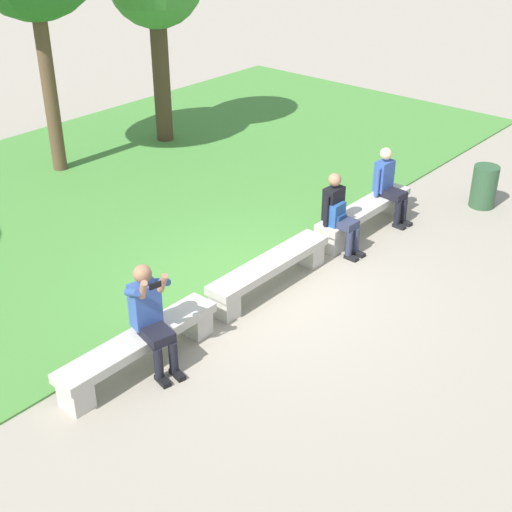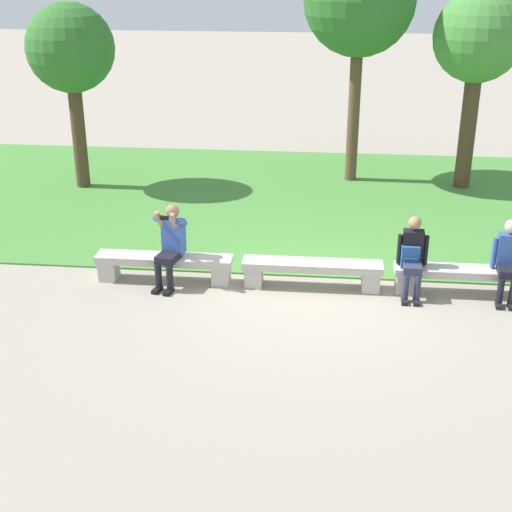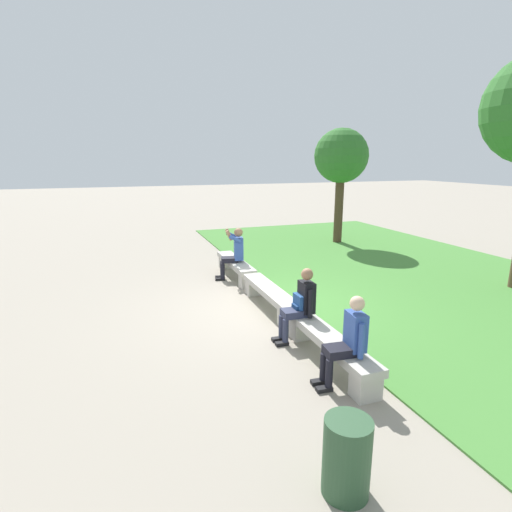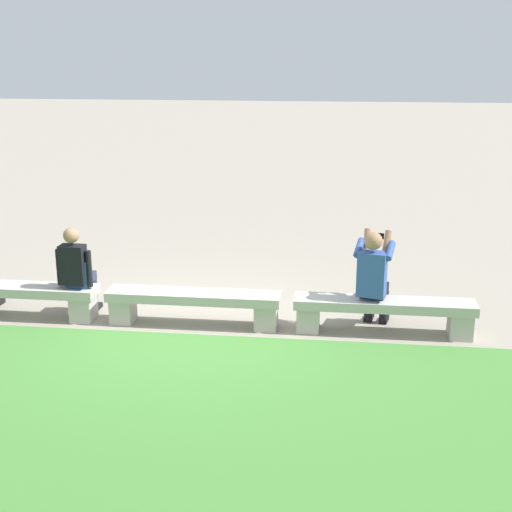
{
  "view_description": "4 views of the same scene",
  "coord_description": "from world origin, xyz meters",
  "px_view_note": "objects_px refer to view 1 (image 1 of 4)",
  "views": [
    {
      "loc": [
        -6.72,
        -5.53,
        5.31
      ],
      "look_at": [
        -0.77,
        -0.41,
        0.99
      ],
      "focal_mm": 50.0,
      "sensor_mm": 36.0,
      "label": 1
    },
    {
      "loc": [
        0.17,
        -10.45,
        5.0
      ],
      "look_at": [
        -0.85,
        -0.51,
        0.73
      ],
      "focal_mm": 50.0,
      "sensor_mm": 36.0,
      "label": 2
    },
    {
      "loc": [
        7.2,
        -2.87,
        3.0
      ],
      "look_at": [
        -0.67,
        -0.06,
        0.97
      ],
      "focal_mm": 28.0,
      "sensor_mm": 36.0,
      "label": 3
    },
    {
      "loc": [
        -1.83,
        8.45,
        3.46
      ],
      "look_at": [
        -0.8,
        -0.09,
        0.93
      ],
      "focal_mm": 50.0,
      "sensor_mm": 36.0,
      "label": 4
    }
  ],
  "objects_px": {
    "person_photographer": "(150,313)",
    "trash_bin": "(484,186)",
    "person_companion": "(389,183)",
    "backpack": "(336,214)",
    "person_distant": "(339,211)",
    "bench_near": "(270,269)",
    "bench_mid": "(364,213)",
    "bench_main": "(140,346)"
  },
  "relations": [
    {
      "from": "person_photographer",
      "to": "trash_bin",
      "type": "relative_size",
      "value": 1.76
    },
    {
      "from": "person_companion",
      "to": "trash_bin",
      "type": "xyz_separation_m",
      "value": [
        1.58,
        -1.0,
        -0.3
      ]
    },
    {
      "from": "backpack",
      "to": "person_distant",
      "type": "bearing_deg",
      "value": -40.87
    },
    {
      "from": "bench_near",
      "to": "bench_mid",
      "type": "distance_m",
      "value": 2.42
    },
    {
      "from": "person_distant",
      "to": "backpack",
      "type": "xyz_separation_m",
      "value": [
        -0.03,
        0.03,
        -0.05
      ]
    },
    {
      "from": "bench_near",
      "to": "bench_mid",
      "type": "bearing_deg",
      "value": 0.0
    },
    {
      "from": "person_companion",
      "to": "trash_bin",
      "type": "height_order",
      "value": "person_companion"
    },
    {
      "from": "bench_main",
      "to": "trash_bin",
      "type": "relative_size",
      "value": 2.99
    },
    {
      "from": "bench_near",
      "to": "trash_bin",
      "type": "xyz_separation_m",
      "value": [
        4.58,
        -1.06,
        0.07
      ]
    },
    {
      "from": "bench_near",
      "to": "trash_bin",
      "type": "height_order",
      "value": "trash_bin"
    },
    {
      "from": "bench_near",
      "to": "person_companion",
      "type": "height_order",
      "value": "person_companion"
    },
    {
      "from": "bench_mid",
      "to": "person_companion",
      "type": "bearing_deg",
      "value": -6.53
    },
    {
      "from": "bench_main",
      "to": "bench_near",
      "type": "xyz_separation_m",
      "value": [
        2.42,
        0.0,
        0.0
      ]
    },
    {
      "from": "bench_main",
      "to": "person_photographer",
      "type": "relative_size",
      "value": 1.7
    },
    {
      "from": "bench_mid",
      "to": "trash_bin",
      "type": "bearing_deg",
      "value": -26.17
    },
    {
      "from": "person_photographer",
      "to": "person_distant",
      "type": "xyz_separation_m",
      "value": [
        3.82,
        0.01,
        -0.06
      ]
    },
    {
      "from": "person_distant",
      "to": "bench_main",
      "type": "bearing_deg",
      "value": 179.04
    },
    {
      "from": "bench_main",
      "to": "person_companion",
      "type": "distance_m",
      "value": 5.42
    },
    {
      "from": "person_distant",
      "to": "trash_bin",
      "type": "bearing_deg",
      "value": -18.22
    },
    {
      "from": "person_photographer",
      "to": "person_distant",
      "type": "distance_m",
      "value": 3.83
    },
    {
      "from": "bench_mid",
      "to": "person_photographer",
      "type": "height_order",
      "value": "person_photographer"
    },
    {
      "from": "bench_near",
      "to": "bench_mid",
      "type": "relative_size",
      "value": 1.0
    },
    {
      "from": "bench_near",
      "to": "backpack",
      "type": "xyz_separation_m",
      "value": [
        1.52,
        -0.04,
        0.32
      ]
    },
    {
      "from": "bench_mid",
      "to": "backpack",
      "type": "relative_size",
      "value": 5.23
    },
    {
      "from": "bench_near",
      "to": "bench_mid",
      "type": "height_order",
      "value": "same"
    },
    {
      "from": "bench_main",
      "to": "backpack",
      "type": "xyz_separation_m",
      "value": [
        3.94,
        -0.04,
        0.32
      ]
    },
    {
      "from": "bench_main",
      "to": "bench_mid",
      "type": "xyz_separation_m",
      "value": [
        4.83,
        0.0,
        0.0
      ]
    },
    {
      "from": "person_distant",
      "to": "backpack",
      "type": "relative_size",
      "value": 2.94
    },
    {
      "from": "bench_near",
      "to": "person_photographer",
      "type": "bearing_deg",
      "value": -178.1
    },
    {
      "from": "person_companion",
      "to": "backpack",
      "type": "xyz_separation_m",
      "value": [
        -1.47,
        0.03,
        -0.05
      ]
    },
    {
      "from": "person_companion",
      "to": "backpack",
      "type": "height_order",
      "value": "person_companion"
    },
    {
      "from": "bench_main",
      "to": "person_companion",
      "type": "bearing_deg",
      "value": -0.7
    },
    {
      "from": "bench_near",
      "to": "backpack",
      "type": "height_order",
      "value": "backpack"
    },
    {
      "from": "bench_mid",
      "to": "person_distant",
      "type": "relative_size",
      "value": 1.78
    },
    {
      "from": "backpack",
      "to": "trash_bin",
      "type": "xyz_separation_m",
      "value": [
        3.06,
        -1.02,
        -0.25
      ]
    },
    {
      "from": "bench_near",
      "to": "person_companion",
      "type": "relative_size",
      "value": 1.78
    },
    {
      "from": "person_photographer",
      "to": "person_distant",
      "type": "height_order",
      "value": "person_photographer"
    },
    {
      "from": "bench_mid",
      "to": "backpack",
      "type": "height_order",
      "value": "backpack"
    },
    {
      "from": "person_companion",
      "to": "person_distant",
      "type": "bearing_deg",
      "value": -179.99
    },
    {
      "from": "person_photographer",
      "to": "backpack",
      "type": "relative_size",
      "value": 3.08
    },
    {
      "from": "person_distant",
      "to": "person_companion",
      "type": "bearing_deg",
      "value": 0.01
    },
    {
      "from": "person_distant",
      "to": "trash_bin",
      "type": "height_order",
      "value": "person_distant"
    }
  ]
}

